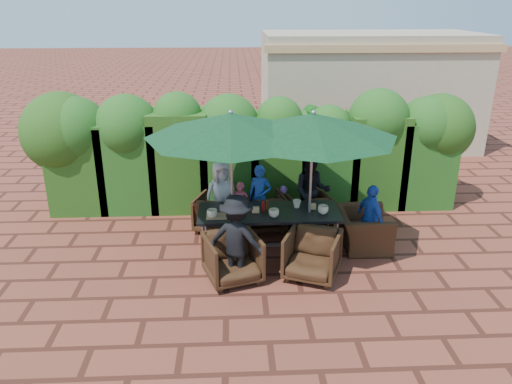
{
  "coord_description": "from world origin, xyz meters",
  "views": [
    {
      "loc": [
        -0.42,
        -7.4,
        4.04
      ],
      "look_at": [
        -0.05,
        0.4,
        1.03
      ],
      "focal_mm": 35.0,
      "sensor_mm": 36.0,
      "label": 1
    }
  ],
  "objects_px": {
    "umbrella_right": "(313,126)",
    "chair_near_right": "(312,253)",
    "chair_far_mid": "(264,210)",
    "dining_table": "(269,215)",
    "chair_near_left": "(233,256)",
    "chair_end_right": "(364,224)",
    "umbrella_left": "(231,125)",
    "chair_far_left": "(217,211)",
    "chair_far_right": "(307,209)"
  },
  "relations": [
    {
      "from": "umbrella_right",
      "to": "chair_near_right",
      "type": "xyz_separation_m",
      "value": [
        -0.06,
        -0.8,
        -1.81
      ]
    },
    {
      "from": "chair_end_right",
      "to": "dining_table",
      "type": "bearing_deg",
      "value": 94.97
    },
    {
      "from": "umbrella_left",
      "to": "chair_near_left",
      "type": "bearing_deg",
      "value": -90.23
    },
    {
      "from": "umbrella_right",
      "to": "chair_near_right",
      "type": "bearing_deg",
      "value": -94.26
    },
    {
      "from": "umbrella_right",
      "to": "chair_far_right",
      "type": "height_order",
      "value": "umbrella_right"
    },
    {
      "from": "chair_near_left",
      "to": "chair_far_left",
      "type": "bearing_deg",
      "value": 80.98
    },
    {
      "from": "chair_near_right",
      "to": "chair_end_right",
      "type": "height_order",
      "value": "chair_end_right"
    },
    {
      "from": "umbrella_right",
      "to": "chair_near_right",
      "type": "height_order",
      "value": "umbrella_right"
    },
    {
      "from": "umbrella_left",
      "to": "chair_far_right",
      "type": "height_order",
      "value": "umbrella_left"
    },
    {
      "from": "chair_far_left",
      "to": "chair_near_right",
      "type": "xyz_separation_m",
      "value": [
        1.52,
        -1.79,
        0.04
      ]
    },
    {
      "from": "dining_table",
      "to": "chair_far_left",
      "type": "xyz_separation_m",
      "value": [
        -0.91,
        0.93,
        -0.3
      ]
    },
    {
      "from": "umbrella_left",
      "to": "chair_far_mid",
      "type": "bearing_deg",
      "value": 57.4
    },
    {
      "from": "chair_near_right",
      "to": "chair_end_right",
      "type": "xyz_separation_m",
      "value": [
        1.04,
        0.97,
        0.03
      ]
    },
    {
      "from": "chair_far_left",
      "to": "chair_end_right",
      "type": "bearing_deg",
      "value": -179.02
    },
    {
      "from": "chair_end_right",
      "to": "chair_far_mid",
      "type": "bearing_deg",
      "value": 65.58
    },
    {
      "from": "chair_far_left",
      "to": "chair_near_left",
      "type": "bearing_deg",
      "value": 117.93
    },
    {
      "from": "dining_table",
      "to": "chair_end_right",
      "type": "distance_m",
      "value": 1.67
    },
    {
      "from": "chair_far_right",
      "to": "umbrella_right",
      "type": "bearing_deg",
      "value": 66.78
    },
    {
      "from": "chair_end_right",
      "to": "umbrella_left",
      "type": "bearing_deg",
      "value": 93.61
    },
    {
      "from": "chair_far_mid",
      "to": "chair_far_right",
      "type": "distance_m",
      "value": 0.82
    },
    {
      "from": "umbrella_left",
      "to": "umbrella_right",
      "type": "xyz_separation_m",
      "value": [
        1.28,
        -0.08,
        -0.0
      ]
    },
    {
      "from": "dining_table",
      "to": "chair_far_left",
      "type": "bearing_deg",
      "value": 134.36
    },
    {
      "from": "dining_table",
      "to": "chair_end_right",
      "type": "relative_size",
      "value": 2.38
    },
    {
      "from": "umbrella_left",
      "to": "chair_near_right",
      "type": "bearing_deg",
      "value": -35.57
    },
    {
      "from": "chair_near_right",
      "to": "chair_end_right",
      "type": "distance_m",
      "value": 1.42
    },
    {
      "from": "chair_far_left",
      "to": "chair_far_mid",
      "type": "relative_size",
      "value": 0.96
    },
    {
      "from": "umbrella_right",
      "to": "chair_far_right",
      "type": "xyz_separation_m",
      "value": [
        0.11,
        0.96,
        -1.83
      ]
    },
    {
      "from": "umbrella_right",
      "to": "chair_far_left",
      "type": "relative_size",
      "value": 3.65
    },
    {
      "from": "chair_far_left",
      "to": "chair_near_right",
      "type": "height_order",
      "value": "chair_near_right"
    },
    {
      "from": "umbrella_right",
      "to": "chair_far_right",
      "type": "bearing_deg",
      "value": 83.19
    },
    {
      "from": "umbrella_right",
      "to": "chair_far_mid",
      "type": "bearing_deg",
      "value": 125.69
    },
    {
      "from": "dining_table",
      "to": "chair_far_right",
      "type": "xyz_separation_m",
      "value": [
        0.79,
        0.9,
        -0.29
      ]
    },
    {
      "from": "umbrella_left",
      "to": "chair_far_right",
      "type": "xyz_separation_m",
      "value": [
        1.39,
        0.88,
        -1.83
      ]
    },
    {
      "from": "umbrella_right",
      "to": "chair_far_mid",
      "type": "relative_size",
      "value": 3.49
    },
    {
      "from": "umbrella_left",
      "to": "chair_end_right",
      "type": "xyz_separation_m",
      "value": [
        2.26,
        0.1,
        -1.78
      ]
    },
    {
      "from": "umbrella_left",
      "to": "chair_near_left",
      "type": "relative_size",
      "value": 3.4
    },
    {
      "from": "dining_table",
      "to": "umbrella_right",
      "type": "bearing_deg",
      "value": -5.3
    },
    {
      "from": "chair_far_left",
      "to": "chair_far_mid",
      "type": "distance_m",
      "value": 0.88
    },
    {
      "from": "umbrella_right",
      "to": "chair_end_right",
      "type": "bearing_deg",
      "value": 9.92
    },
    {
      "from": "dining_table",
      "to": "chair_near_left",
      "type": "relative_size",
      "value": 2.93
    },
    {
      "from": "umbrella_left",
      "to": "chair_end_right",
      "type": "distance_m",
      "value": 2.88
    },
    {
      "from": "umbrella_left",
      "to": "chair_far_right",
      "type": "bearing_deg",
      "value": 32.33
    },
    {
      "from": "umbrella_left",
      "to": "chair_far_left",
      "type": "relative_size",
      "value": 3.7
    },
    {
      "from": "dining_table",
      "to": "chair_near_right",
      "type": "bearing_deg",
      "value": -54.54
    },
    {
      "from": "dining_table",
      "to": "umbrella_right",
      "type": "distance_m",
      "value": 1.68
    },
    {
      "from": "chair_far_right",
      "to": "chair_near_left",
      "type": "xyz_separation_m",
      "value": [
        -1.4,
        -1.79,
        0.02
      ]
    },
    {
      "from": "chair_far_mid",
      "to": "chair_end_right",
      "type": "relative_size",
      "value": 0.78
    },
    {
      "from": "chair_far_right",
      "to": "chair_near_right",
      "type": "xyz_separation_m",
      "value": [
        -0.17,
        -1.76,
        0.02
      ]
    },
    {
      "from": "chair_far_left",
      "to": "chair_end_right",
      "type": "height_order",
      "value": "chair_end_right"
    },
    {
      "from": "umbrella_left",
      "to": "chair_far_left",
      "type": "bearing_deg",
      "value": 108.11
    }
  ]
}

